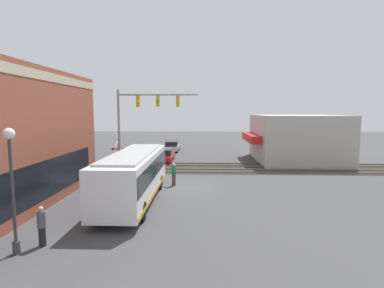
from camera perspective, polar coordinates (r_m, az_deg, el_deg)
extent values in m
plane|color=#424244|center=(22.07, -1.72, -8.35)|extent=(120.00, 120.00, 0.00)
cube|color=beige|center=(17.75, -29.34, 11.86)|extent=(18.42, 0.36, 0.50)
cube|color=black|center=(18.02, -28.06, -6.89)|extent=(15.30, 0.12, 2.20)
cube|color=#B2ADA3|center=(35.49, 19.27, 1.07)|extent=(9.99, 8.87, 5.12)
cube|color=red|center=(34.34, 11.30, 1.21)|extent=(6.99, 1.20, 0.80)
cube|color=white|center=(18.87, -10.95, -5.71)|extent=(10.23, 2.55, 2.54)
cube|color=black|center=(18.79, -10.98, -4.57)|extent=(10.03, 2.59, 1.06)
cube|color=gold|center=(19.13, -10.88, -8.93)|extent=(10.03, 2.58, 0.24)
cube|color=#A5A8AA|center=(18.64, -11.04, -1.71)|extent=(8.70, 2.17, 0.12)
cylinder|color=black|center=(21.91, -9.17, -7.19)|extent=(1.00, 2.57, 1.00)
cylinder|color=black|center=(16.08, -13.56, -12.31)|extent=(1.00, 2.57, 1.00)
cylinder|color=gray|center=(25.86, -13.72, 1.88)|extent=(0.20, 0.20, 7.33)
cylinder|color=gray|center=(25.13, -6.55, 9.34)|extent=(0.16, 6.61, 0.16)
cube|color=gold|center=(25.40, -10.26, 8.01)|extent=(0.30, 0.27, 0.90)
sphere|color=yellow|center=(25.24, -10.34, 8.02)|extent=(0.20, 0.20, 0.20)
cube|color=gold|center=(25.10, -6.53, 8.09)|extent=(0.30, 0.27, 0.90)
sphere|color=green|center=(24.94, -6.59, 8.10)|extent=(0.20, 0.20, 0.20)
cube|color=gold|center=(24.91, -2.73, 8.14)|extent=(0.30, 0.27, 0.90)
sphere|color=yellow|center=(24.75, -2.77, 8.15)|extent=(0.20, 0.20, 0.20)
cylinder|color=gray|center=(26.85, -13.89, -1.97)|extent=(0.14, 0.14, 3.60)
cube|color=white|center=(26.70, -13.97, 0.79)|extent=(1.41, 0.06, 1.41)
cube|color=white|center=(26.70, -13.97, 0.79)|extent=(1.41, 0.06, 1.41)
cylinder|color=#38383A|center=(26.78, -13.92, -0.91)|extent=(0.08, 0.90, 0.08)
sphere|color=red|center=(26.62, -13.02, -0.94)|extent=(0.28, 0.28, 0.28)
sphere|color=red|center=(26.86, -14.87, -0.92)|extent=(0.28, 0.28, 0.28)
cylinder|color=#38383A|center=(14.21, -30.45, -16.65)|extent=(0.28, 0.28, 0.50)
cylinder|color=#38383A|center=(13.58, -30.93, -8.78)|extent=(0.12, 0.12, 4.52)
sphere|color=white|center=(13.19, -31.54, 1.69)|extent=(0.44, 0.44, 0.44)
cube|color=#332D28|center=(27.90, -0.92, -5.20)|extent=(2.60, 60.00, 0.03)
cube|color=#6B6056|center=(27.18, -0.99, -5.38)|extent=(0.07, 60.00, 0.15)
cube|color=#6B6056|center=(28.59, -0.84, -4.79)|extent=(0.07, 60.00, 0.15)
cube|color=#332D28|center=(31.04, -0.62, -4.02)|extent=(2.60, 60.00, 0.03)
cube|color=#6B6056|center=(30.32, -0.68, -4.15)|extent=(0.07, 60.00, 0.15)
cube|color=#6B6056|center=(31.73, -0.56, -3.68)|extent=(0.07, 60.00, 0.15)
cube|color=#B21E19|center=(33.73, -5.18, -2.36)|extent=(4.86, 1.80, 0.51)
cube|color=black|center=(33.41, -5.24, -1.46)|extent=(2.67, 1.62, 0.63)
cylinder|color=black|center=(35.23, -4.87, -2.30)|extent=(0.64, 1.82, 0.64)
cylinder|color=black|center=(32.28, -5.51, -3.10)|extent=(0.64, 1.82, 0.64)
cube|color=#B7B7BC|center=(41.65, -3.80, -0.67)|extent=(4.40, 1.80, 0.54)
cube|color=black|center=(41.36, -3.84, 0.11)|extent=(2.42, 1.62, 0.65)
cylinder|color=black|center=(43.02, -3.62, -0.72)|extent=(0.64, 1.82, 0.64)
cylinder|color=black|center=(40.33, -3.99, -1.20)|extent=(0.64, 1.82, 0.64)
cylinder|color=black|center=(14.39, -26.62, -15.50)|extent=(0.28, 0.28, 0.80)
cylinder|color=#4C4C51|center=(14.14, -26.77, -12.71)|extent=(0.34, 0.34, 0.67)
sphere|color=tan|center=(14.00, -26.86, -10.99)|extent=(0.22, 0.22, 0.22)
cylinder|color=#473828|center=(22.67, -3.48, -6.89)|extent=(0.28, 0.28, 0.82)
cylinder|color=#195933|center=(22.51, -3.50, -5.03)|extent=(0.34, 0.34, 0.68)
sphere|color=tan|center=(22.43, -3.50, -3.89)|extent=(0.22, 0.22, 0.22)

